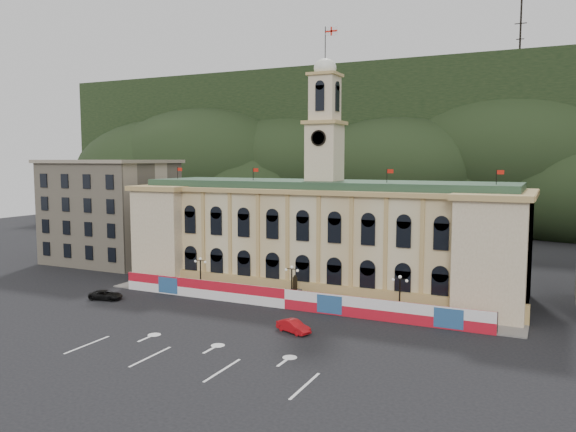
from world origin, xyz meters
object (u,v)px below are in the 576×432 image
at_px(black_suv, 106,295).
at_px(lamp_center, 292,281).
at_px(statue, 295,294).
at_px(red_sedan, 293,326).

bearing_deg(black_suv, lamp_center, -83.30).
distance_m(statue, black_suv, 25.29).
bearing_deg(lamp_center, black_suv, -160.87).
height_order(lamp_center, black_suv, lamp_center).
distance_m(lamp_center, red_sedan, 11.80).
height_order(statue, lamp_center, lamp_center).
xyz_separation_m(lamp_center, black_suv, (-23.56, -8.17, -2.45)).
relative_size(statue, lamp_center, 0.72).
distance_m(statue, lamp_center, 2.14).
distance_m(lamp_center, black_suv, 25.06).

